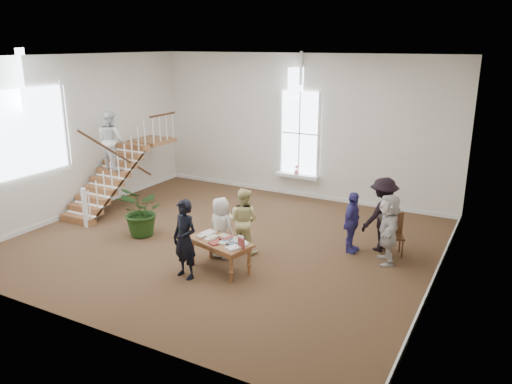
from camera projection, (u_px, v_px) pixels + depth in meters
The scene contains 12 objects.
ground at pixel (227, 241), 12.55m from camera, with size 10.00×10.00×0.00m, color #402F19.
room_shell at pixel (298, 184), 16.13m from camera, with size 10.49×10.00×10.00m.
staircase at pixel (114, 155), 14.69m from camera, with size 1.10×4.10×2.92m.
library_table at pixel (220, 244), 10.83m from camera, with size 1.59×1.08×0.74m.
police_officer at pixel (185, 239), 10.41m from camera, with size 0.63×0.41×1.71m, color black.
elderly_woman at pixel (221, 228), 11.45m from camera, with size 0.70×0.46×1.44m, color silver.
person_yellow at pixel (243, 220), 11.72m from camera, with size 0.76×0.59×1.57m, color beige.
woman_cluster_a at pixel (352, 222), 11.73m from camera, with size 0.86×0.36×1.48m, color #3D3785.
woman_cluster_b at pixel (383, 214), 11.79m from camera, with size 1.16×0.67×1.80m, color black.
woman_cluster_c at pixel (388, 229), 11.13m from camera, with size 1.50×0.48×1.62m, color beige.
floor_plant at pixel (143, 211), 12.71m from camera, with size 1.21×1.05×1.34m, color #1C3A12.
side_chair at pixel (394, 232), 11.67m from camera, with size 0.56×0.56×0.99m.
Camera 1 is at (6.20, -9.91, 4.80)m, focal length 35.00 mm.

